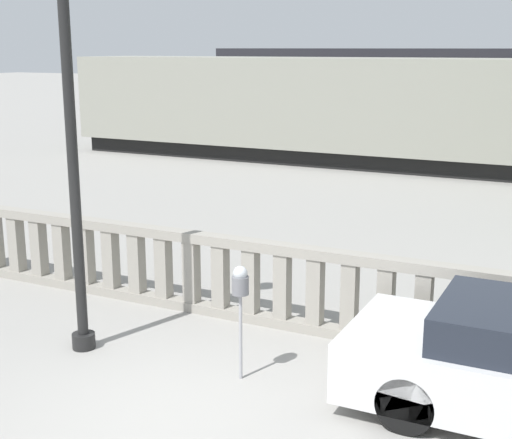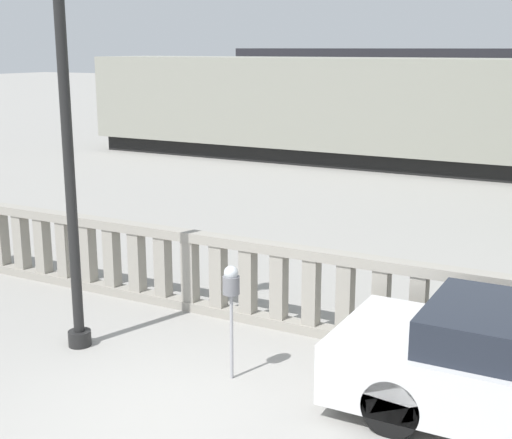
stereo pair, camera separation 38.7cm
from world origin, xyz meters
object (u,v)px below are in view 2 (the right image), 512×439
object	(u,v)px
parking_meter	(231,287)
train_far	(441,84)
train_near	(399,111)
lamppost	(67,128)

from	to	relation	value
parking_meter	train_far	bearing A→B (deg)	99.75
parking_meter	train_far	size ratio (longest dim) A/B	0.06
train_near	lamppost	bearing A→B (deg)	-87.49
train_near	parking_meter	bearing A→B (deg)	-79.47
parking_meter	train_far	distance (m)	30.58
parking_meter	train_near	world-z (taller)	train_near
parking_meter	train_near	bearing A→B (deg)	100.53
train_near	train_far	world-z (taller)	train_far
lamppost	train_far	size ratio (longest dim) A/B	0.24
parking_meter	lamppost	bearing A→B (deg)	-176.86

